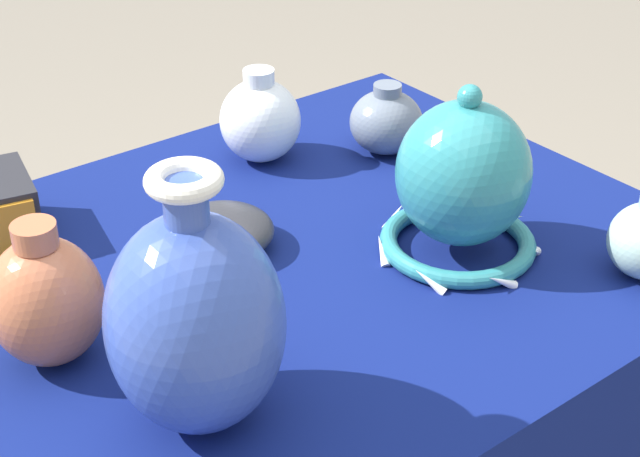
{
  "coord_description": "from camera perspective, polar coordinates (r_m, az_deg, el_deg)",
  "views": [
    {
      "loc": [
        -0.58,
        -0.83,
        1.37
      ],
      "look_at": [
        -0.02,
        -0.1,
        0.82
      ],
      "focal_mm": 55.0,
      "sensor_mm": 36.0,
      "label": 1
    }
  ],
  "objects": [
    {
      "name": "jar_round_porcelain",
      "position": [
        1.42,
        -3.5,
        6.34
      ],
      "size": [
        0.12,
        0.12,
        0.14
      ],
      "color": "white",
      "rests_on": "display_table"
    },
    {
      "name": "jar_round_terracotta",
      "position": [
        1.04,
        -15.66,
        -4.02
      ],
      "size": [
        0.12,
        0.12,
        0.16
      ],
      "color": "#BC6642",
      "rests_on": "display_table"
    },
    {
      "name": "display_table",
      "position": [
        1.24,
        -1.77,
        -5.29
      ],
      "size": [
        0.99,
        0.77,
        0.72
      ],
      "color": "olive",
      "rests_on": "ground_plane"
    },
    {
      "name": "wooden_crate",
      "position": [
        2.04,
        17.71,
        -8.55
      ],
      "size": [
        0.43,
        0.32,
        0.23
      ],
      "rotation": [
        0.0,
        0.0,
        -0.09
      ],
      "color": "#A37A4C",
      "rests_on": "ground_plane"
    },
    {
      "name": "jar_round_slate",
      "position": [
        1.45,
        3.88,
        6.24
      ],
      "size": [
        0.11,
        0.11,
        0.11
      ],
      "color": "slate",
      "rests_on": "display_table"
    },
    {
      "name": "bowl_shallow_charcoal",
      "position": [
        1.22,
        -5.75,
        -0.15
      ],
      "size": [
        0.13,
        0.13,
        0.05
      ],
      "primitive_type": "ellipsoid",
      "color": "#2D2D33",
      "rests_on": "display_table"
    },
    {
      "name": "vase_tall_bulbous",
      "position": [
        0.91,
        -7.27,
        -5.36
      ],
      "size": [
        0.17,
        0.17,
        0.27
      ],
      "color": "#3851A8",
      "rests_on": "display_table"
    },
    {
      "name": "vase_dome_bell",
      "position": [
        1.19,
        8.28,
        2.59
      ],
      "size": [
        0.21,
        0.21,
        0.23
      ],
      "color": "teal",
      "rests_on": "display_table"
    }
  ]
}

